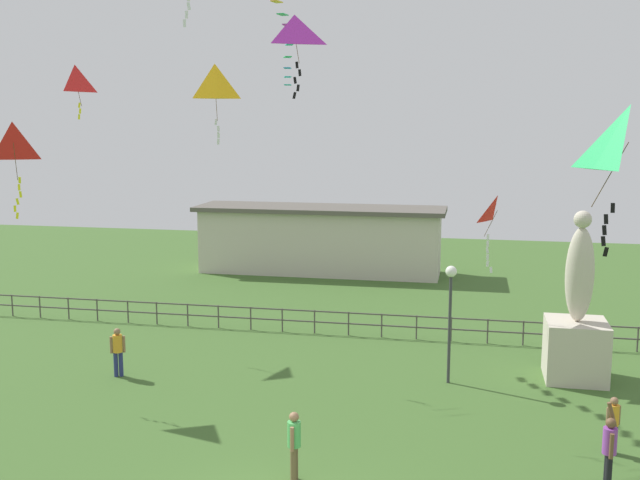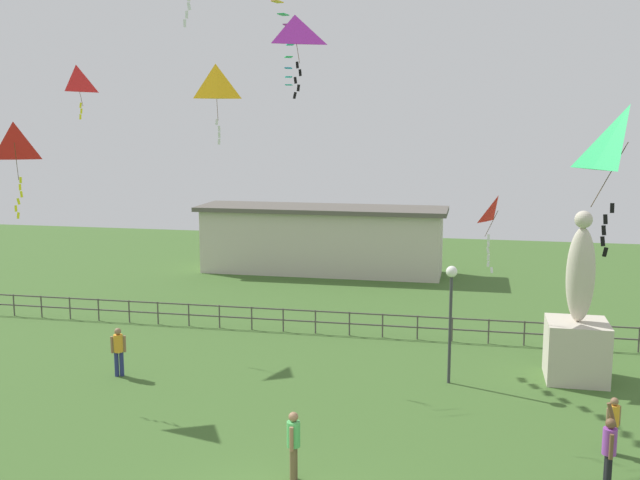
{
  "view_description": "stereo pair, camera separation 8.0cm",
  "coord_description": "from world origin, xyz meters",
  "px_view_note": "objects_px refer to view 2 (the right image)",
  "views": [
    {
      "loc": [
        4.05,
        -14.13,
        8.33
      ],
      "look_at": [
        0.1,
        5.18,
        5.2
      ],
      "focal_mm": 41.9,
      "sensor_mm": 36.0,
      "label": 1
    },
    {
      "loc": [
        4.13,
        -14.12,
        8.33
      ],
      "look_at": [
        0.1,
        5.18,
        5.2
      ],
      "focal_mm": 41.9,
      "sensor_mm": 36.0,
      "label": 2
    }
  ],
  "objects_px": {
    "person_4": "(294,442)",
    "person_2": "(118,349)",
    "person_3": "(613,422)",
    "kite_6": "(77,80)",
    "kite_1": "(295,36)",
    "kite_3": "(627,146)",
    "statue_monument": "(577,332)",
    "kite_5": "(497,215)",
    "lamppost": "(451,297)",
    "person_0": "(609,448)",
    "kite_2": "(15,146)",
    "kite_4": "(216,87)"
  },
  "relations": [
    {
      "from": "person_0",
      "to": "person_4",
      "type": "height_order",
      "value": "person_0"
    },
    {
      "from": "person_0",
      "to": "kite_5",
      "type": "bearing_deg",
      "value": 107.59
    },
    {
      "from": "statue_monument",
      "to": "person_0",
      "type": "relative_size",
      "value": 2.75
    },
    {
      "from": "person_3",
      "to": "kite_2",
      "type": "distance_m",
      "value": 18.66
    },
    {
      "from": "lamppost",
      "to": "kite_6",
      "type": "height_order",
      "value": "kite_6"
    },
    {
      "from": "person_0",
      "to": "kite_6",
      "type": "xyz_separation_m",
      "value": [
        -18.19,
        9.56,
        8.9
      ]
    },
    {
      "from": "kite_2",
      "to": "kite_3",
      "type": "xyz_separation_m",
      "value": [
        16.64,
        -4.76,
        0.25
      ]
    },
    {
      "from": "statue_monument",
      "to": "person_4",
      "type": "height_order",
      "value": "statue_monument"
    },
    {
      "from": "kite_3",
      "to": "kite_5",
      "type": "height_order",
      "value": "kite_3"
    },
    {
      "from": "kite_1",
      "to": "kite_3",
      "type": "bearing_deg",
      "value": -37.74
    },
    {
      "from": "person_4",
      "to": "person_2",
      "type": "bearing_deg",
      "value": 141.3
    },
    {
      "from": "statue_monument",
      "to": "person_3",
      "type": "relative_size",
      "value": 3.71
    },
    {
      "from": "person_2",
      "to": "kite_2",
      "type": "height_order",
      "value": "kite_2"
    },
    {
      "from": "statue_monument",
      "to": "person_4",
      "type": "distance_m",
      "value": 11.39
    },
    {
      "from": "lamppost",
      "to": "person_4",
      "type": "height_order",
      "value": "lamppost"
    },
    {
      "from": "person_0",
      "to": "kite_1",
      "type": "height_order",
      "value": "kite_1"
    },
    {
      "from": "person_4",
      "to": "kite_5",
      "type": "distance_m",
      "value": 10.85
    },
    {
      "from": "kite_3",
      "to": "kite_4",
      "type": "height_order",
      "value": "kite_4"
    },
    {
      "from": "kite_2",
      "to": "kite_3",
      "type": "distance_m",
      "value": 17.3
    },
    {
      "from": "kite_3",
      "to": "kite_2",
      "type": "bearing_deg",
      "value": 164.05
    },
    {
      "from": "lamppost",
      "to": "person_0",
      "type": "distance_m",
      "value": 7.72
    },
    {
      "from": "statue_monument",
      "to": "kite_5",
      "type": "bearing_deg",
      "value": 178.64
    },
    {
      "from": "lamppost",
      "to": "kite_5",
      "type": "height_order",
      "value": "kite_5"
    },
    {
      "from": "person_3",
      "to": "kite_6",
      "type": "xyz_separation_m",
      "value": [
        -18.62,
        7.55,
        9.05
      ]
    },
    {
      "from": "person_4",
      "to": "kite_2",
      "type": "xyz_separation_m",
      "value": [
        -9.79,
        4.49,
        6.63
      ]
    },
    {
      "from": "statue_monument",
      "to": "kite_5",
      "type": "height_order",
      "value": "kite_5"
    },
    {
      "from": "person_0",
      "to": "kite_6",
      "type": "distance_m",
      "value": 22.39
    },
    {
      "from": "person_0",
      "to": "kite_5",
      "type": "height_order",
      "value": "kite_5"
    },
    {
      "from": "person_2",
      "to": "person_0",
      "type": "bearing_deg",
      "value": -18.61
    },
    {
      "from": "person_3",
      "to": "kite_5",
      "type": "relative_size",
      "value": 0.59
    },
    {
      "from": "person_2",
      "to": "kite_3",
      "type": "bearing_deg",
      "value": -23.5
    },
    {
      "from": "person_3",
      "to": "kite_6",
      "type": "bearing_deg",
      "value": 157.92
    },
    {
      "from": "lamppost",
      "to": "person_3",
      "type": "distance_m",
      "value": 6.46
    },
    {
      "from": "person_3",
      "to": "kite_1",
      "type": "relative_size",
      "value": 0.63
    },
    {
      "from": "person_4",
      "to": "kite_6",
      "type": "xyz_separation_m",
      "value": [
        -11.07,
        10.6,
        8.94
      ]
    },
    {
      "from": "person_2",
      "to": "kite_2",
      "type": "distance_m",
      "value": 7.23
    },
    {
      "from": "statue_monument",
      "to": "person_3",
      "type": "bearing_deg",
      "value": -87.92
    },
    {
      "from": "person_3",
      "to": "lamppost",
      "type": "bearing_deg",
      "value": 133.62
    },
    {
      "from": "person_2",
      "to": "kite_4",
      "type": "bearing_deg",
      "value": 46.3
    },
    {
      "from": "person_4",
      "to": "person_3",
      "type": "bearing_deg",
      "value": 22.0
    },
    {
      "from": "person_3",
      "to": "kite_1",
      "type": "bearing_deg",
      "value": 161.06
    },
    {
      "from": "person_0",
      "to": "kite_2",
      "type": "xyz_separation_m",
      "value": [
        -16.91,
        3.45,
        6.6
      ]
    },
    {
      "from": "statue_monument",
      "to": "kite_5",
      "type": "xyz_separation_m",
      "value": [
        -2.67,
        0.06,
        3.75
      ]
    },
    {
      "from": "kite_5",
      "to": "lamppost",
      "type": "bearing_deg",
      "value": -137.51
    },
    {
      "from": "person_4",
      "to": "kite_4",
      "type": "xyz_separation_m",
      "value": [
        -4.8,
        8.66,
        8.54
      ]
    },
    {
      "from": "statue_monument",
      "to": "person_3",
      "type": "xyz_separation_m",
      "value": [
        0.2,
        -5.64,
        -0.75
      ]
    },
    {
      "from": "kite_5",
      "to": "kite_3",
      "type": "bearing_deg",
      "value": -76.47
    },
    {
      "from": "kite_3",
      "to": "person_2",
      "type": "bearing_deg",
      "value": 156.5
    },
    {
      "from": "lamppost",
      "to": "statue_monument",
      "type": "bearing_deg",
      "value": 16.44
    },
    {
      "from": "person_2",
      "to": "person_4",
      "type": "height_order",
      "value": "person_4"
    }
  ]
}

